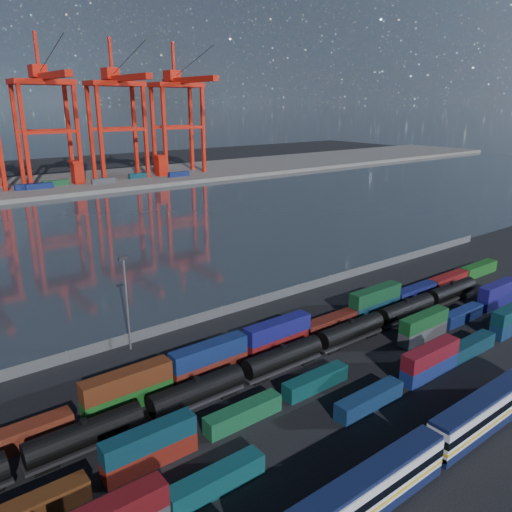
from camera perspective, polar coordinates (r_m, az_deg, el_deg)
ground at (r=86.20m, az=12.48°, el=-11.08°), size 700.00×700.00×0.00m
harbor_water at (r=168.64m, az=-15.74°, el=2.72°), size 700.00×700.00×0.00m
far_quay at (r=267.25m, az=-24.44°, el=7.20°), size 700.00×70.00×2.00m
passenger_train at (r=55.58m, az=11.40°, el=-25.75°), size 76.91×3.08×5.28m
container_row_south at (r=78.67m, az=17.29°, el=-12.76°), size 138.83×2.37×5.04m
container_row_mid at (r=79.99m, az=10.73°, el=-11.84°), size 139.94×2.29×4.88m
container_row_north at (r=84.10m, az=1.58°, el=-9.79°), size 142.25×2.56×5.46m
tanker_string at (r=74.97m, az=-1.53°, el=-13.29°), size 122.92×3.10×4.43m
waterfront_fence at (r=103.91m, az=0.67°, el=-5.00°), size 160.12×0.12×2.20m
yard_light_mast at (r=85.10m, az=-14.58°, el=-4.72°), size 1.60×0.40×16.60m
gantry_cranes at (r=256.05m, az=-26.95°, el=16.14°), size 202.32×52.45×71.03m
quay_containers at (r=250.56m, az=-26.13°, el=6.95°), size 172.58×10.99×2.60m
straddle_carriers at (r=256.11m, az=-24.63°, el=8.36°), size 140.00×7.00×11.10m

